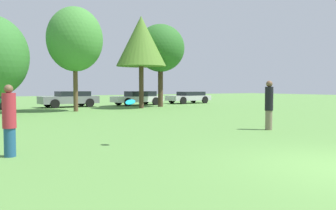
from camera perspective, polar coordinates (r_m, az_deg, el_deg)
name	(u,v)px	position (r m, az deg, el deg)	size (l,w,h in m)	color
person_thrower	(9,120)	(8.89, -24.84, -2.33)	(0.31, 0.31, 1.70)	navy
person_catcher	(269,105)	(13.68, 16.41, 0.07)	(0.31, 0.31, 1.88)	#726651
frisbee	(130,102)	(9.62, -6.26, 0.49)	(0.30, 0.27, 0.19)	#19B2D8
tree_2	(75,40)	(24.02, -15.19, 10.44)	(3.68, 3.68, 6.94)	brown
tree_3	(141,41)	(26.68, -4.48, 10.47)	(3.82, 3.82, 7.04)	#473323
tree_4	(160,48)	(28.62, -1.26, 9.36)	(3.96, 3.96, 6.78)	#473323
parked_car_grey	(70,99)	(29.08, -16.00, 1.04)	(4.64, 2.26, 1.29)	slate
parked_car_white	(138,98)	(30.92, -4.98, 1.23)	(4.64, 2.08, 1.25)	silver
parked_car_silver	(189,97)	(34.30, 3.52, 1.35)	(4.53, 2.18, 1.16)	#B2B2B7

